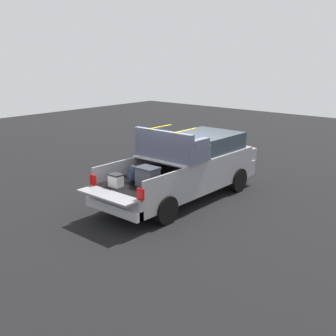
% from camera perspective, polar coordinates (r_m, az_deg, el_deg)
% --- Properties ---
extents(ground_plane, '(40.00, 40.00, 0.00)m').
position_cam_1_polar(ground_plane, '(12.59, 1.79, -4.29)').
color(ground_plane, black).
extents(pickup_truck, '(6.05, 2.07, 2.23)m').
position_cam_1_polar(pickup_truck, '(12.57, 2.82, 0.24)').
color(pickup_truck, gray).
rests_on(pickup_truck, ground_plane).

